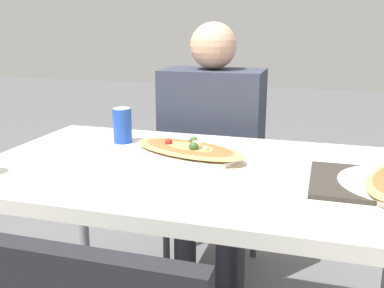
% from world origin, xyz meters
% --- Properties ---
extents(dining_table, '(1.33, 0.77, 0.73)m').
position_xyz_m(dining_table, '(0.00, 0.00, 0.65)').
color(dining_table, silver).
rests_on(dining_table, ground_plane).
extents(chair_far_seated, '(0.40, 0.40, 0.89)m').
position_xyz_m(chair_far_seated, '(-0.11, 0.72, 0.50)').
color(chair_far_seated, black).
rests_on(chair_far_seated, ground_plane).
extents(person_seated, '(0.43, 0.27, 1.15)m').
position_xyz_m(person_seated, '(-0.11, 0.60, 0.68)').
color(person_seated, '#2D2D38').
rests_on(person_seated, ground_plane).
extents(pizza_main, '(0.44, 0.34, 0.06)m').
position_xyz_m(pizza_main, '(-0.06, 0.10, 0.74)').
color(pizza_main, white).
rests_on(pizza_main, dining_table).
extents(soda_can, '(0.07, 0.07, 0.12)m').
position_xyz_m(soda_can, '(-0.34, 0.19, 0.79)').
color(soda_can, '#1E47B2').
rests_on(soda_can, dining_table).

